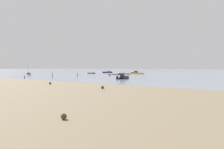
{
  "coord_description": "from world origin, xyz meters",
  "views": [
    {
      "loc": [
        32.08,
        -38.29,
        3.28
      ],
      "look_at": [
        -9.0,
        23.33,
        0.6
      ],
      "focal_mm": 31.24,
      "sensor_mm": 36.0,
      "label": 1
    }
  ],
  "objects_px": {
    "rowboat_moored_0": "(116,74)",
    "mooring_post_left": "(78,75)",
    "rowboat_moored_3": "(122,73)",
    "rowboat_moored_4": "(109,75)",
    "motorboat_moored_2": "(108,72)",
    "motorboat_moored_1": "(136,73)",
    "mooring_post_near": "(24,78)",
    "mooring_post_right": "(52,75)",
    "motorboat_moored_0": "(122,78)",
    "motorboat_moored_5": "(141,74)",
    "rowboat_moored_1": "(128,74)",
    "sailboat_moored_0": "(29,74)",
    "motorboat_moored_3": "(92,73)"
  },
  "relations": [
    {
      "from": "motorboat_moored_2",
      "to": "rowboat_moored_4",
      "type": "relative_size",
      "value": 1.61
    },
    {
      "from": "motorboat_moored_0",
      "to": "mooring_post_left",
      "type": "bearing_deg",
      "value": -109.87
    },
    {
      "from": "mooring_post_right",
      "to": "motorboat_moored_3",
      "type": "bearing_deg",
      "value": 108.66
    },
    {
      "from": "rowboat_moored_1",
      "to": "motorboat_moored_0",
      "type": "bearing_deg",
      "value": 115.19
    },
    {
      "from": "rowboat_moored_3",
      "to": "mooring_post_near",
      "type": "relative_size",
      "value": 2.6
    },
    {
      "from": "mooring_post_left",
      "to": "rowboat_moored_4",
      "type": "bearing_deg",
      "value": 82.52
    },
    {
      "from": "mooring_post_left",
      "to": "mooring_post_near",
      "type": "bearing_deg",
      "value": -89.12
    },
    {
      "from": "mooring_post_near",
      "to": "mooring_post_right",
      "type": "relative_size",
      "value": 0.81
    },
    {
      "from": "motorboat_moored_1",
      "to": "motorboat_moored_3",
      "type": "bearing_deg",
      "value": 143.71
    },
    {
      "from": "rowboat_moored_1",
      "to": "mooring_post_right",
      "type": "distance_m",
      "value": 39.34
    },
    {
      "from": "rowboat_moored_3",
      "to": "motorboat_moored_5",
      "type": "relative_size",
      "value": 0.82
    },
    {
      "from": "sailboat_moored_0",
      "to": "mooring_post_right",
      "type": "xyz_separation_m",
      "value": [
        23.15,
        -6.12,
        0.47
      ]
    },
    {
      "from": "sailboat_moored_0",
      "to": "mooring_post_left",
      "type": "xyz_separation_m",
      "value": [
        28.89,
        0.11,
        0.42
      ]
    },
    {
      "from": "motorboat_moored_5",
      "to": "mooring_post_right",
      "type": "relative_size",
      "value": 2.55
    },
    {
      "from": "motorboat_moored_1",
      "to": "mooring_post_left",
      "type": "xyz_separation_m",
      "value": [
        1.29,
        -47.7,
        0.36
      ]
    },
    {
      "from": "mooring_post_left",
      "to": "motorboat_moored_1",
      "type": "bearing_deg",
      "value": 91.55
    },
    {
      "from": "rowboat_moored_0",
      "to": "motorboat_moored_2",
      "type": "xyz_separation_m",
      "value": [
        -19.66,
        22.68,
        0.13
      ]
    },
    {
      "from": "rowboat_moored_0",
      "to": "mooring_post_left",
      "type": "relative_size",
      "value": 2.32
    },
    {
      "from": "rowboat_moored_1",
      "to": "mooring_post_left",
      "type": "relative_size",
      "value": 2.07
    },
    {
      "from": "motorboat_moored_0",
      "to": "rowboat_moored_3",
      "type": "distance_m",
      "value": 50.93
    },
    {
      "from": "mooring_post_left",
      "to": "motorboat_moored_5",
      "type": "bearing_deg",
      "value": 78.76
    },
    {
      "from": "motorboat_moored_3",
      "to": "mooring_post_right",
      "type": "relative_size",
      "value": 2.71
    },
    {
      "from": "motorboat_moored_1",
      "to": "motorboat_moored_5",
      "type": "bearing_deg",
      "value": -135.05
    },
    {
      "from": "motorboat_moored_5",
      "to": "mooring_post_left",
      "type": "distance_m",
      "value": 37.43
    },
    {
      "from": "motorboat_moored_5",
      "to": "rowboat_moored_0",
      "type": "bearing_deg",
      "value": -140.72
    },
    {
      "from": "rowboat_moored_0",
      "to": "mooring_post_near",
      "type": "bearing_deg",
      "value": 48.74
    },
    {
      "from": "rowboat_moored_1",
      "to": "mooring_post_left",
      "type": "distance_m",
      "value": 32.34
    },
    {
      "from": "sailboat_moored_0",
      "to": "rowboat_moored_0",
      "type": "xyz_separation_m",
      "value": [
        29.43,
        24.06,
        -0.1
      ]
    },
    {
      "from": "mooring_post_near",
      "to": "motorboat_moored_1",
      "type": "bearing_deg",
      "value": 91.35
    },
    {
      "from": "mooring_post_left",
      "to": "mooring_post_right",
      "type": "xyz_separation_m",
      "value": [
        -5.74,
        -6.23,
        0.05
      ]
    },
    {
      "from": "rowboat_moored_0",
      "to": "sailboat_moored_0",
      "type": "bearing_deg",
      "value": -1.69
    },
    {
      "from": "motorboat_moored_1",
      "to": "rowboat_moored_0",
      "type": "height_order",
      "value": "motorboat_moored_1"
    },
    {
      "from": "rowboat_moored_4",
      "to": "mooring_post_near",
      "type": "xyz_separation_m",
      "value": [
        -1.87,
        -36.97,
        0.42
      ]
    },
    {
      "from": "motorboat_moored_2",
      "to": "rowboat_moored_0",
      "type": "bearing_deg",
      "value": -79.01
    },
    {
      "from": "motorboat_moored_2",
      "to": "motorboat_moored_3",
      "type": "height_order",
      "value": "motorboat_moored_2"
    },
    {
      "from": "sailboat_moored_0",
      "to": "mooring_post_near",
      "type": "distance_m",
      "value": 35.54
    },
    {
      "from": "mooring_post_near",
      "to": "mooring_post_right",
      "type": "xyz_separation_m",
      "value": [
        -6.05,
        14.13,
        0.13
      ]
    },
    {
      "from": "rowboat_moored_0",
      "to": "rowboat_moored_4",
      "type": "xyz_separation_m",
      "value": [
        1.64,
        -7.35,
        0.02
      ]
    },
    {
      "from": "motorboat_moored_1",
      "to": "rowboat_moored_4",
      "type": "xyz_separation_m",
      "value": [
        3.47,
        -31.1,
        -0.15
      ]
    },
    {
      "from": "motorboat_moored_0",
      "to": "rowboat_moored_1",
      "type": "height_order",
      "value": "motorboat_moored_0"
    },
    {
      "from": "motorboat_moored_1",
      "to": "motorboat_moored_5",
      "type": "relative_size",
      "value": 1.35
    },
    {
      "from": "rowboat_moored_1",
      "to": "rowboat_moored_4",
      "type": "height_order",
      "value": "rowboat_moored_4"
    },
    {
      "from": "rowboat_moored_3",
      "to": "rowboat_moored_4",
      "type": "bearing_deg",
      "value": -104.44
    },
    {
      "from": "rowboat_moored_0",
      "to": "mooring_post_near",
      "type": "height_order",
      "value": "mooring_post_near"
    },
    {
      "from": "motorboat_moored_2",
      "to": "motorboat_moored_5",
      "type": "distance_m",
      "value": 28.22
    },
    {
      "from": "motorboat_moored_3",
      "to": "mooring_post_left",
      "type": "bearing_deg",
      "value": -92.44
    },
    {
      "from": "motorboat_moored_0",
      "to": "mooring_post_right",
      "type": "relative_size",
      "value": 3.95
    },
    {
      "from": "rowboat_moored_3",
      "to": "mooring_post_right",
      "type": "xyz_separation_m",
      "value": [
        0.9,
        -47.66,
        0.58
      ]
    },
    {
      "from": "motorboat_moored_1",
      "to": "motorboat_moored_2",
      "type": "relative_size",
      "value": 0.9
    },
    {
      "from": "mooring_post_near",
      "to": "rowboat_moored_3",
      "type": "bearing_deg",
      "value": 96.42
    }
  ]
}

